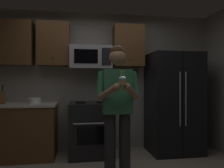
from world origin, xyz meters
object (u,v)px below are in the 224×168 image
(bowl_large_white, at_px, (34,101))
(cupcake, at_px, (122,81))
(person, at_px, (118,103))
(oven_range, at_px, (91,129))
(microwave, at_px, (91,58))
(refrigerator, at_px, (173,103))

(bowl_large_white, height_order, cupcake, cupcake)
(bowl_large_white, bearing_deg, person, -37.57)
(bowl_large_white, bearing_deg, oven_range, 1.65)
(microwave, distance_m, person, 1.35)
(oven_range, relative_size, bowl_large_white, 4.61)
(refrigerator, height_order, bowl_large_white, refrigerator)
(bowl_large_white, height_order, person, person)
(microwave, xyz_separation_m, cupcake, (0.29, -1.43, -0.43))
(oven_range, distance_m, person, 1.15)
(person, xyz_separation_m, cupcake, (0.00, -0.33, 0.30))
(refrigerator, distance_m, bowl_large_white, 2.44)
(refrigerator, bearing_deg, person, -142.06)
(refrigerator, distance_m, cupcake, 1.79)
(person, height_order, cupcake, person)
(cupcake, bearing_deg, bowl_large_white, 134.02)
(microwave, xyz_separation_m, person, (0.29, -1.10, -0.72))
(person, bearing_deg, refrigerator, 37.94)
(oven_range, xyz_separation_m, cupcake, (0.29, -1.31, 0.83))
(microwave, distance_m, cupcake, 1.52)
(bowl_large_white, relative_size, person, 0.11)
(oven_range, relative_size, refrigerator, 0.52)
(refrigerator, xyz_separation_m, cupcake, (-1.21, -1.27, 0.39))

